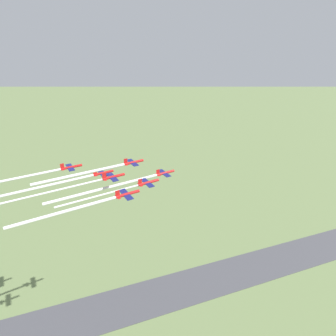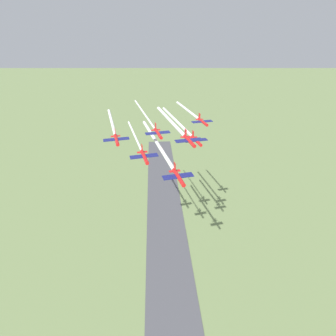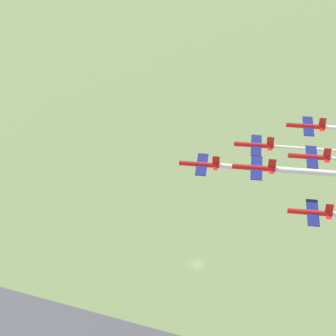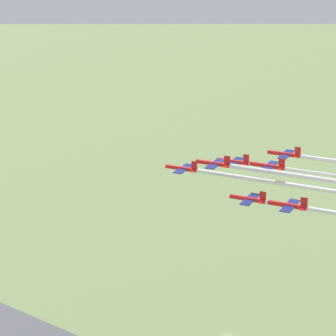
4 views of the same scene
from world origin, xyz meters
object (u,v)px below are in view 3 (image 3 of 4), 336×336
jet_5 (307,126)px  jet_1 (255,168)px  jet_0 (201,164)px  jet_4 (311,157)px  jet_2 (255,145)px  jet_3 (312,212)px

jet_5 → jet_1: bearing=150.5°
jet_0 → jet_4: (-11.69, 21.95, 4.34)m
jet_2 → jet_5: (-12.30, 7.54, 1.77)m
jet_2 → jet_3: (13.52, 21.29, -1.51)m
jet_1 → jet_3: 15.38m
jet_2 → jet_4: size_ratio=1.00×
jet_5 → jet_0: bearing=120.5°
jet_0 → jet_4: size_ratio=1.00×
jet_5 → jet_4: bearing=-180.0°
jet_4 → jet_0: bearing=90.0°
jet_4 → jet_5: bearing=0.0°
jet_0 → jet_1: (0.61, 14.41, 5.43)m
jet_2 → jet_5: jet_5 is taller
jet_2 → jet_4: (0.61, 14.41, 2.75)m
jet_2 → jet_3: bearing=-150.5°
jet_0 → jet_5: bearing=-59.5°
jet_1 → jet_5: 25.30m
jet_2 → jet_4: jet_4 is taller
jet_1 → jet_5: jet_1 is taller
jet_4 → jet_1: bearing=120.5°
jet_1 → jet_4: jet_1 is taller
jet_1 → jet_3: size_ratio=1.00×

